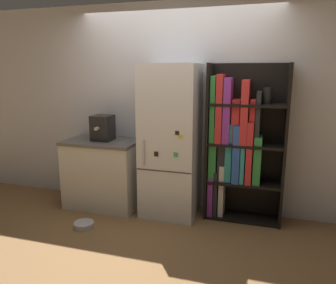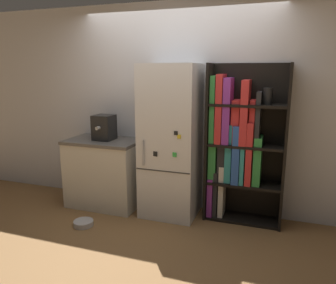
{
  "view_description": "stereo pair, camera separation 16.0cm",
  "coord_description": "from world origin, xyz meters",
  "px_view_note": "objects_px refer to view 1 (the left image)",
  "views": [
    {
      "loc": [
        1.1,
        -3.55,
        1.78
      ],
      "look_at": [
        -0.03,
        0.15,
        0.93
      ],
      "focal_mm": 35.0,
      "sensor_mm": 36.0,
      "label": 1
    },
    {
      "loc": [
        1.25,
        -3.5,
        1.78
      ],
      "look_at": [
        -0.03,
        0.15,
        0.93
      ],
      "focal_mm": 35.0,
      "sensor_mm": 36.0,
      "label": 2
    }
  ],
  "objects_px": {
    "bookshelf": "(237,143)",
    "pet_bowl": "(84,224)",
    "refrigerator": "(170,142)",
    "espresso_machine": "(103,128)"
  },
  "relations": [
    {
      "from": "bookshelf",
      "to": "pet_bowl",
      "type": "distance_m",
      "value": 2.03
    },
    {
      "from": "refrigerator",
      "to": "bookshelf",
      "type": "distance_m",
      "value": 0.8
    },
    {
      "from": "espresso_machine",
      "to": "pet_bowl",
      "type": "distance_m",
      "value": 1.21
    },
    {
      "from": "refrigerator",
      "to": "pet_bowl",
      "type": "relative_size",
      "value": 8.06
    },
    {
      "from": "refrigerator",
      "to": "pet_bowl",
      "type": "distance_m",
      "value": 1.4
    },
    {
      "from": "refrigerator",
      "to": "espresso_machine",
      "type": "xyz_separation_m",
      "value": [
        -0.9,
        -0.01,
        0.13
      ]
    },
    {
      "from": "bookshelf",
      "to": "pet_bowl",
      "type": "bearing_deg",
      "value": -153.99
    },
    {
      "from": "bookshelf",
      "to": "espresso_machine",
      "type": "xyz_separation_m",
      "value": [
        -1.69,
        -0.14,
        0.12
      ]
    },
    {
      "from": "pet_bowl",
      "to": "refrigerator",
      "type": "bearing_deg",
      "value": 38.26
    },
    {
      "from": "bookshelf",
      "to": "espresso_machine",
      "type": "relative_size",
      "value": 5.77
    }
  ]
}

